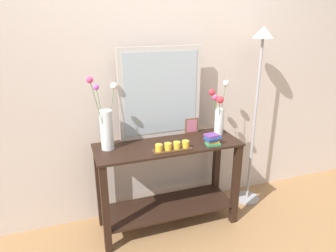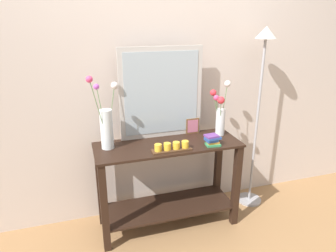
{
  "view_description": "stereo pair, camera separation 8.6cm",
  "coord_description": "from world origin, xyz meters",
  "px_view_note": "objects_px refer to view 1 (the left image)",
  "views": [
    {
      "loc": [
        -0.77,
        -2.18,
        1.76
      ],
      "look_at": [
        0.0,
        0.0,
        0.94
      ],
      "focal_mm": 32.4,
      "sensor_mm": 36.0,
      "label": 1
    },
    {
      "loc": [
        -0.69,
        -2.21,
        1.76
      ],
      "look_at": [
        0.0,
        0.0,
        0.94
      ],
      "focal_mm": 32.4,
      "sensor_mm": 36.0,
      "label": 2
    }
  ],
  "objects_px": {
    "candle_tray": "(172,147)",
    "vase_right": "(219,113)",
    "tall_vase_left": "(106,125)",
    "mirror_leaning": "(160,93)",
    "floor_lamp": "(258,90)",
    "console_table": "(168,177)",
    "book_stack": "(212,139)",
    "picture_frame_small": "(191,126)"
  },
  "relations": [
    {
      "from": "mirror_leaning",
      "to": "book_stack",
      "type": "height_order",
      "value": "mirror_leaning"
    },
    {
      "from": "candle_tray",
      "to": "book_stack",
      "type": "height_order",
      "value": "book_stack"
    },
    {
      "from": "picture_frame_small",
      "to": "book_stack",
      "type": "relative_size",
      "value": 1.07
    },
    {
      "from": "console_table",
      "to": "candle_tray",
      "type": "relative_size",
      "value": 3.8
    },
    {
      "from": "mirror_leaning",
      "to": "candle_tray",
      "type": "xyz_separation_m",
      "value": [
        -0.01,
        -0.32,
        -0.36
      ]
    },
    {
      "from": "console_table",
      "to": "tall_vase_left",
      "type": "bearing_deg",
      "value": 172.31
    },
    {
      "from": "vase_right",
      "to": "picture_frame_small",
      "type": "xyz_separation_m",
      "value": [
        -0.21,
        0.1,
        -0.13
      ]
    },
    {
      "from": "candle_tray",
      "to": "floor_lamp",
      "type": "bearing_deg",
      "value": 14.33
    },
    {
      "from": "tall_vase_left",
      "to": "mirror_leaning",
      "type": "bearing_deg",
      "value": 14.01
    },
    {
      "from": "mirror_leaning",
      "to": "book_stack",
      "type": "xyz_separation_m",
      "value": [
        0.34,
        -0.32,
        -0.34
      ]
    },
    {
      "from": "tall_vase_left",
      "to": "vase_right",
      "type": "distance_m",
      "value": 0.98
    },
    {
      "from": "book_stack",
      "to": "picture_frame_small",
      "type": "bearing_deg",
      "value": 99.61
    },
    {
      "from": "candle_tray",
      "to": "book_stack",
      "type": "relative_size",
      "value": 2.44
    },
    {
      "from": "tall_vase_left",
      "to": "candle_tray",
      "type": "xyz_separation_m",
      "value": [
        0.47,
        -0.2,
        -0.17
      ]
    },
    {
      "from": "floor_lamp",
      "to": "vase_right",
      "type": "bearing_deg",
      "value": -176.06
    },
    {
      "from": "mirror_leaning",
      "to": "picture_frame_small",
      "type": "relative_size",
      "value": 5.52
    },
    {
      "from": "book_stack",
      "to": "floor_lamp",
      "type": "bearing_deg",
      "value": 22.33
    },
    {
      "from": "mirror_leaning",
      "to": "tall_vase_left",
      "type": "distance_m",
      "value": 0.53
    },
    {
      "from": "mirror_leaning",
      "to": "book_stack",
      "type": "relative_size",
      "value": 5.92
    },
    {
      "from": "mirror_leaning",
      "to": "vase_right",
      "type": "distance_m",
      "value": 0.54
    },
    {
      "from": "mirror_leaning",
      "to": "tall_vase_left",
      "type": "relative_size",
      "value": 1.28
    },
    {
      "from": "console_table",
      "to": "floor_lamp",
      "type": "distance_m",
      "value": 1.13
    },
    {
      "from": "console_table",
      "to": "vase_right",
      "type": "height_order",
      "value": "vase_right"
    },
    {
      "from": "vase_right",
      "to": "book_stack",
      "type": "height_order",
      "value": "vase_right"
    },
    {
      "from": "console_table",
      "to": "mirror_leaning",
      "type": "bearing_deg",
      "value": 90.42
    },
    {
      "from": "tall_vase_left",
      "to": "vase_right",
      "type": "relative_size",
      "value": 1.27
    },
    {
      "from": "vase_right",
      "to": "book_stack",
      "type": "xyz_separation_m",
      "value": [
        -0.16,
        -0.2,
        -0.15
      ]
    },
    {
      "from": "floor_lamp",
      "to": "candle_tray",
      "type": "bearing_deg",
      "value": -165.67
    },
    {
      "from": "mirror_leaning",
      "to": "floor_lamp",
      "type": "bearing_deg",
      "value": -5.85
    },
    {
      "from": "candle_tray",
      "to": "vase_right",
      "type": "bearing_deg",
      "value": 21.92
    },
    {
      "from": "mirror_leaning",
      "to": "vase_right",
      "type": "height_order",
      "value": "mirror_leaning"
    },
    {
      "from": "candle_tray",
      "to": "picture_frame_small",
      "type": "bearing_deg",
      "value": 45.97
    },
    {
      "from": "mirror_leaning",
      "to": "picture_frame_small",
      "type": "height_order",
      "value": "mirror_leaning"
    },
    {
      "from": "picture_frame_small",
      "to": "book_stack",
      "type": "bearing_deg",
      "value": -80.39
    },
    {
      "from": "tall_vase_left",
      "to": "vase_right",
      "type": "bearing_deg",
      "value": 0.05
    },
    {
      "from": "floor_lamp",
      "to": "tall_vase_left",
      "type": "bearing_deg",
      "value": -178.82
    },
    {
      "from": "vase_right",
      "to": "console_table",
      "type": "bearing_deg",
      "value": -172.4
    },
    {
      "from": "floor_lamp",
      "to": "console_table",
      "type": "bearing_deg",
      "value": -174.03
    },
    {
      "from": "picture_frame_small",
      "to": "floor_lamp",
      "type": "xyz_separation_m",
      "value": [
        0.61,
        -0.07,
        0.3
      ]
    },
    {
      "from": "console_table",
      "to": "vase_right",
      "type": "relative_size",
      "value": 2.56
    },
    {
      "from": "console_table",
      "to": "mirror_leaning",
      "type": "relative_size",
      "value": 1.57
    },
    {
      "from": "vase_right",
      "to": "floor_lamp",
      "type": "distance_m",
      "value": 0.44
    }
  ]
}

